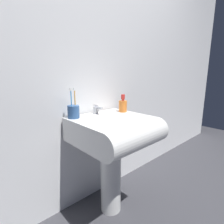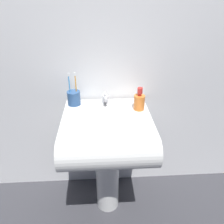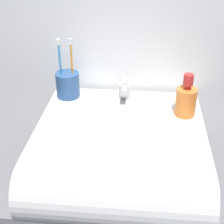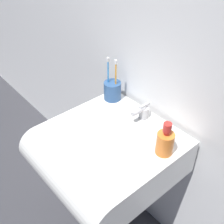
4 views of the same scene
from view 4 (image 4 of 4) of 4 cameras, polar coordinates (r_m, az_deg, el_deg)
name	(u,v)px [view 4 (image 4 of 4)]	position (r m, az deg, el deg)	size (l,w,h in m)	color
wall_back	(169,19)	(1.15, 11.60, 18.09)	(5.00, 0.05, 2.40)	white
sink_pedestal	(114,202)	(1.54, 0.34, -17.77)	(0.16, 0.16, 0.60)	white
sink_basin	(103,156)	(1.22, -1.87, -8.88)	(0.53, 0.55, 0.17)	white
faucet	(142,111)	(1.26, 6.06, 0.15)	(0.04, 0.10, 0.07)	#B7B7BC
toothbrush_cup	(112,90)	(1.37, 0.08, 4.45)	(0.08, 0.08, 0.22)	#2D5184
soap_bottle	(165,142)	(1.09, 10.73, -6.04)	(0.07, 0.07, 0.15)	orange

